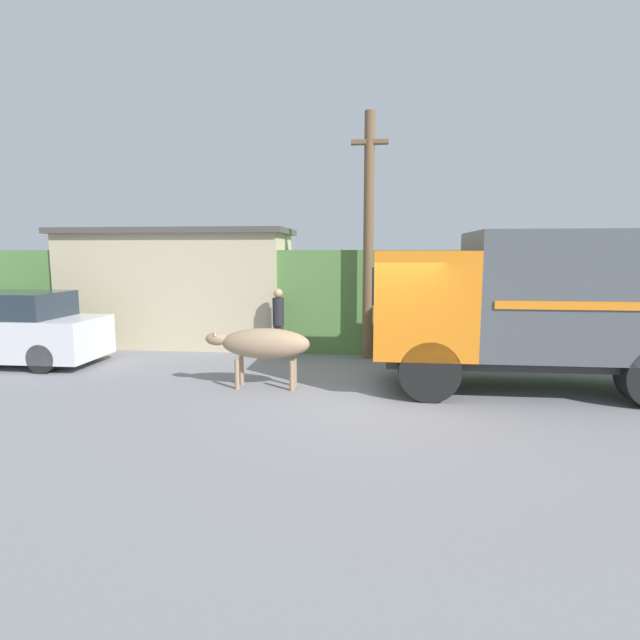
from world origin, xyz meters
name	(u,v)px	position (x,y,z in m)	size (l,w,h in m)	color
ground_plane	(370,396)	(0.00, 0.00, 0.00)	(60.00, 60.00, 0.00)	gray
hillside_embankment	(373,295)	(0.00, 6.49, 1.37)	(32.00, 5.37, 2.74)	#568442
building_backdrop	(179,286)	(-5.66, 4.93, 1.68)	(6.59, 2.70, 3.34)	#C6B793
cargo_truck	(540,302)	(3.19, 0.80, 1.74)	(6.17, 2.34, 3.07)	#2D2D2D
brown_cow	(263,344)	(-2.12, 0.40, 0.88)	(2.10, 0.61, 1.19)	#9E7F60
parked_suv	(9,330)	(-8.62, 1.78, 0.84)	(4.39, 1.76, 1.74)	silver
pedestrian_on_hill	(278,319)	(-2.40, 3.35, 0.99)	(0.36, 0.36, 1.76)	#38332D
utility_pole	(368,234)	(-0.13, 3.43, 3.12)	(0.90, 0.26, 6.03)	brown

